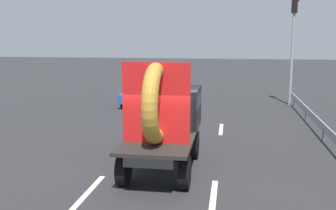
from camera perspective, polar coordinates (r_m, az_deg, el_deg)
The scene contains 9 objects.
ground_plane at distance 12.49m, azimuth -0.74°, elevation -9.38°, with size 120.00×120.00×0.00m, color #28282B.
flatbed_truck at distance 12.72m, azimuth -0.37°, elevation -1.36°, with size 2.02×4.61×3.40m.
distant_sedan at distance 24.18m, azimuth -3.90°, elevation 1.76°, with size 1.73×4.04×1.32m.
traffic_light at distance 24.80m, azimuth 17.34°, elevation 9.32°, with size 0.42×0.36×6.28m.
guardrail at distance 18.71m, azimuth 20.07°, elevation -1.77°, with size 0.10×15.25×0.71m.
lane_dash_left_near at distance 11.04m, azimuth -11.45°, elevation -12.23°, with size 2.66×0.16×0.01m, color beige.
lane_dash_left_far at distance 18.60m, azimuth -2.70°, elevation -2.91°, with size 2.09×0.16×0.01m, color beige.
lane_dash_right_near at distance 10.50m, azimuth 6.42°, elevation -13.27°, with size 2.76×0.16×0.01m, color beige.
lane_dash_right_far at distance 17.99m, azimuth 7.54°, elevation -3.42°, with size 2.12×0.16×0.01m, color beige.
Camera 1 is at (1.98, -11.62, 4.13)m, focal length 42.91 mm.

